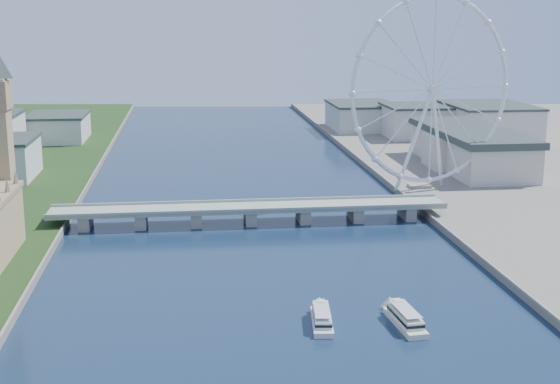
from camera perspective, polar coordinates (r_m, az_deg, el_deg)
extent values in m
cube|color=gray|center=(434.65, -2.21, -1.17)|extent=(220.00, 22.00, 2.00)
cube|color=gray|center=(438.14, -14.03, -2.08)|extent=(6.00, 20.00, 7.50)
cube|color=gray|center=(435.30, -10.10, -1.99)|extent=(6.00, 20.00, 7.50)
cube|color=gray|center=(434.52, -6.15, -1.89)|extent=(6.00, 20.00, 7.50)
cube|color=gray|center=(435.81, -2.20, -1.78)|extent=(6.00, 20.00, 7.50)
cube|color=gray|center=(439.15, 1.70, -1.66)|extent=(6.00, 20.00, 7.50)
cube|color=gray|center=(444.50, 5.53, -1.54)|extent=(6.00, 20.00, 7.50)
cube|color=gray|center=(451.77, 9.25, -1.41)|extent=(6.00, 20.00, 7.50)
torus|color=silver|center=(501.85, 11.10, 7.36)|extent=(113.60, 39.12, 118.60)
cylinder|color=silver|center=(501.85, 11.10, 7.36)|extent=(7.25, 6.61, 6.00)
cube|color=gray|center=(519.96, 10.15, 0.44)|extent=(14.00, 10.00, 2.00)
cube|color=beige|center=(573.14, -19.50, 2.26)|extent=(40.00, 60.00, 26.00)
cube|color=beige|center=(736.60, -15.93, 4.52)|extent=(50.00, 70.00, 22.00)
cube|color=beige|center=(738.73, 10.06, 5.07)|extent=(60.00, 60.00, 28.00)
cube|color=beige|center=(739.69, 14.98, 4.92)|extent=(70.00, 90.00, 30.00)
cube|color=beige|center=(786.31, 5.99, 5.50)|extent=(60.00, 80.00, 24.00)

